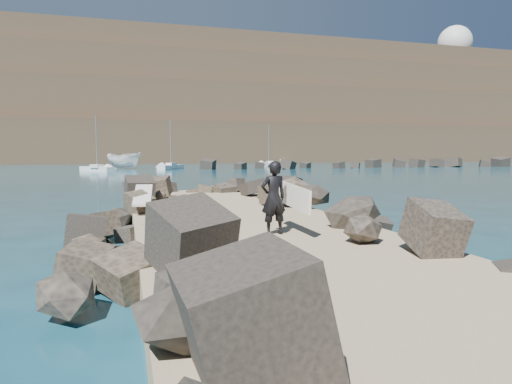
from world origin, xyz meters
TOP-DOWN VIEW (x-y plane):
  - ground at (0.00, 0.00)m, footprint 800.00×800.00m
  - jetty at (0.00, -2.00)m, footprint 6.00×26.00m
  - riprap_left at (-2.90, -1.50)m, footprint 2.60×22.00m
  - riprap_right at (2.90, -1.50)m, footprint 2.60×22.00m
  - breakwater_secondary at (35.00, 55.00)m, footprint 52.00×4.00m
  - headland at (10.00, 160.00)m, footprint 360.00×140.00m
  - surfboard_resting at (-2.66, 2.81)m, footprint 0.73×2.20m
  - boat_imported at (-3.33, 63.09)m, footprint 6.59×6.35m
  - surfer_with_board at (0.17, -2.11)m, footprint 0.85×2.11m
  - radome at (124.20, 144.61)m, footprint 13.12×13.12m
  - sailboat_b at (3.45, 57.61)m, footprint 4.48×5.90m
  - sailboat_f at (32.19, 91.31)m, footprint 3.56×5.85m
  - sailboat_a at (-6.75, 51.31)m, footprint 4.77×5.77m
  - sailboat_d at (22.34, 68.24)m, footprint 1.85×6.39m
  - headland_buildings at (16.81, 152.19)m, footprint 137.50×30.50m

SIDE VIEW (x-z plane):
  - ground at x=0.00m, z-range 0.00..0.00m
  - jetty at x=0.00m, z-range 0.00..0.60m
  - sailboat_d at x=22.34m, z-range -3.50..4.19m
  - sailboat_a at x=-6.75m, z-range -3.43..4.12m
  - sailboat_b at x=3.45m, z-range -3.41..4.11m
  - sailboat_f at x=32.19m, z-range -3.24..3.94m
  - riprap_left at x=-2.90m, z-range 0.00..1.00m
  - riprap_right at x=2.90m, z-range 0.00..1.00m
  - breakwater_secondary at x=35.00m, z-range 0.00..1.20m
  - surfboard_resting at x=-2.66m, z-range 1.00..1.07m
  - boat_imported at x=-3.33m, z-range 0.00..2.57m
  - surfer_with_board at x=0.17m, z-range 0.61..2.31m
  - headland at x=10.00m, z-range 0.00..32.00m
  - headland_buildings at x=16.81m, z-range 31.47..36.47m
  - radome at x=124.20m, z-range 33.69..54.46m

